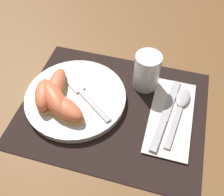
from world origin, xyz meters
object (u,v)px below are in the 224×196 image
Objects in this scene: fork at (83,93)px; citrus_wedge_1 at (44,95)px; plate at (76,97)px; spoon at (181,105)px; citrus_wedge_0 at (55,89)px; citrus_wedge_3 at (62,107)px; juice_glass at (147,73)px; citrus_wedge_2 at (54,98)px; knife at (165,115)px.

citrus_wedge_1 is (-0.08, -0.04, 0.02)m from fork.
plate is 1.56× the size of fork.
spoon is 1.38× the size of citrus_wedge_0.
citrus_wedge_3 reaches higher than plate.
juice_glass is 0.23m from citrus_wedge_3.
plate is at bearing -148.50° from juice_glass.
citrus_wedge_1 reaches higher than citrus_wedge_0.
citrus_wedge_2 is 0.03m from citrus_wedge_3.
citrus_wedge_3 is at bearing -32.61° from citrus_wedge_2.
knife is at bearing 9.12° from citrus_wedge_2.
citrus_wedge_2 is (-0.05, -0.05, 0.02)m from fork.
juice_glass is at bearing 26.00° from citrus_wedge_0.
fork is (-0.14, -0.09, -0.03)m from juice_glass.
citrus_wedge_2 reaches higher than fork.
knife is 0.21m from fork.
citrus_wedge_0 is 0.03m from citrus_wedge_1.
citrus_wedge_2 is at bearing -146.35° from juice_glass.
citrus_wedge_2 reaches higher than citrus_wedge_3.
fork is 1.49× the size of citrus_wedge_1.
spoon is 1.72× the size of citrus_wedge_1.
spoon is 0.33m from citrus_wedge_1.
fork is at bearing 34.97° from plate.
citrus_wedge_2 is at bearing -138.74° from plate.
citrus_wedge_2 is at bearing -3.36° from citrus_wedge_1.
citrus_wedge_1 is 0.06m from citrus_wedge_3.
citrus_wedge_0 reaches higher than knife.
citrus_wedge_2 is 0.93× the size of citrus_wedge_3.
citrus_wedge_1 is 0.03m from citrus_wedge_2.
citrus_wedge_0 is 1.24× the size of citrus_wedge_1.
spoon is (0.03, 0.04, 0.00)m from knife.
fork is 1.20× the size of citrus_wedge_0.
juice_glass reaches higher than knife.
citrus_wedge_3 reaches higher than citrus_wedge_0.
citrus_wedge_2 is (0.03, -0.00, -0.00)m from citrus_wedge_1.
citrus_wedge_3 is (-0.03, -0.06, 0.01)m from fork.
juice_glass is 0.12m from spoon.
knife is at bearing 1.95° from plate.
fork is 1.26× the size of citrus_wedge_2.
spoon is 0.31m from citrus_wedge_0.
citrus_wedge_0 is at bearing -177.39° from knife.
citrus_wedge_2 reaches higher than spoon.
citrus_wedge_1 reaches higher than knife.
citrus_wedge_3 is (0.05, -0.02, -0.00)m from citrus_wedge_1.
citrus_wedge_2 is (-0.30, -0.08, 0.03)m from spoon.
plate is at bearing -178.05° from knife.
citrus_wedge_1 is at bearing -149.86° from juice_glass.
fork is at bearing -171.47° from spoon.
plate is 0.06m from citrus_wedge_2.
spoon is 0.24m from fork.
spoon is at bearing -27.03° from juice_glass.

